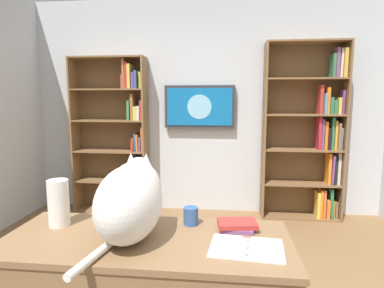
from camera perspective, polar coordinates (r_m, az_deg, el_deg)
wall_back at (r=4.14m, az=2.25°, el=6.54°), size 4.52×0.06×2.70m
bookshelf_left at (r=4.11m, az=20.60°, el=1.46°), size 0.94×0.28×2.12m
bookshelf_right at (r=4.22m, az=-12.81°, el=1.33°), size 0.95×0.28×1.97m
wall_mounted_tv at (r=4.06m, az=1.37°, el=6.65°), size 0.88×0.07×0.53m
desk at (r=1.69m, az=-8.31°, el=-20.42°), size 1.42×0.59×0.77m
cat at (r=1.61m, az=-10.76°, el=-9.40°), size 0.30×0.64×0.40m
open_binder at (r=1.54m, az=9.69°, el=-17.76°), size 0.35×0.25×0.02m
paper_towel_roll at (r=1.88m, az=-22.68°, el=-9.65°), size 0.11×0.11×0.25m
coffee_mug at (r=1.78m, az=-0.20°, el=-12.70°), size 0.08×0.08×0.10m
desk_book_stack at (r=1.74m, az=8.01°, el=-14.14°), size 0.22×0.16×0.05m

